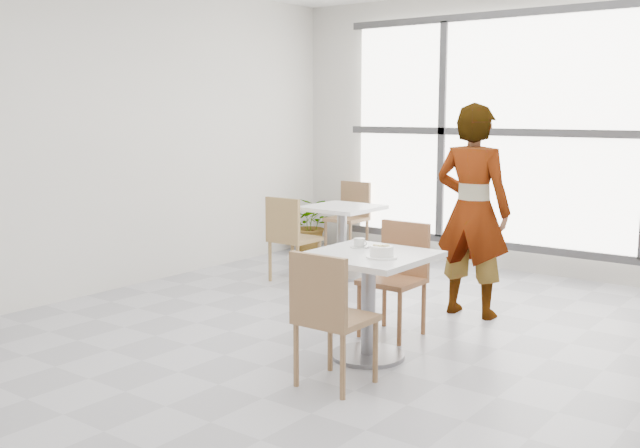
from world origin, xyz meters
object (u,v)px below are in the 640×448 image
Objects in this scene: chair_far at (398,270)px; oatmeal_bowl at (382,251)px; plant_left at (311,224)px; bg_table_left at (342,231)px; person at (473,211)px; main_table at (369,285)px; bg_chair_left_far at (350,213)px; coffee_cup at (359,244)px; chair_near at (328,311)px; bg_chair_left_near at (290,233)px.

chair_far is 4.14× the size of oatmeal_bowl.
plant_left is (-2.65, 2.30, -0.17)m from chair_far.
bg_table_left is 1.50m from plant_left.
chair_far is 0.82m from oatmeal_bowl.
bg_table_left reaches higher than plant_left.
person is at bearing 92.98° from oatmeal_bowl.
oatmeal_bowl is (0.16, -0.08, 0.27)m from main_table.
chair_far is 1.30× the size of plant_left.
bg_chair_left_far is at bearing 121.03° from bg_table_left.
coffee_cup is (-0.03, -0.49, 0.28)m from chair_far.
oatmeal_bowl is 0.31× the size of plant_left.
chair_near and chair_far have the same top height.
plant_left is (-1.15, 0.95, -0.15)m from bg_table_left.
person is 2.04m from bg_chair_left_near.
bg_chair_left_near is (-1.78, 0.84, 0.00)m from chair_far.
coffee_cup is (-0.33, 0.22, -0.01)m from oatmeal_bowl.
bg_table_left is at bearing -58.97° from bg_chair_left_far.
chair_far is 1.16× the size of bg_table_left.
coffee_cup is at bearing 142.82° from bg_chair_left_near.
person is at bearing -27.19° from plant_left.
bg_chair_left_near is at bearing -2.61° from person.
chair_near is at bearing 134.27° from bg_chair_left_near.
main_table is 0.92× the size of bg_chair_left_near.
main_table is 1.19× the size of plant_left.
bg_chair_left_near is (-2.00, 0.01, -0.39)m from person.
oatmeal_bowl reaches higher than main_table.
coffee_cup is at bearing -46.79° from plant_left.
chair_near is at bearing 89.06° from person.
coffee_cup is at bearing -51.41° from bg_table_left.
chair_near and bg_chair_left_near have the same top height.
bg_table_left is (-1.80, 2.06, -0.31)m from oatmeal_bowl.
oatmeal_bowl is 0.28× the size of bg_table_left.
chair_near is at bearing -55.98° from bg_table_left.
chair_near is 4.14× the size of oatmeal_bowl.
chair_far is 5.47× the size of coffee_cup.
main_table is at bearing -53.24° from bg_chair_left_far.
plant_left is (-2.79, 2.92, -0.19)m from main_table.
oatmeal_bowl is 2.61m from bg_chair_left_near.
main_table is at bearing -78.91° from chair_near.
bg_table_left is at bearing 131.13° from oatmeal_bowl.
bg_table_left is at bearing -119.48° from bg_chair_left_near.
oatmeal_bowl is (0.30, -0.71, 0.29)m from chair_far.
bg_chair_left_far is at bearing 127.86° from oatmeal_bowl.
bg_chair_left_far is (-2.14, 2.96, -0.28)m from coffee_cup.
chair_near is 1.00× the size of bg_chair_left_near.
bg_chair_left_near reaches higher than oatmeal_bowl.
person is (-0.05, 2.09, 0.39)m from chair_near.
person reaches higher than oatmeal_bowl.
bg_chair_left_far reaches higher than oatmeal_bowl.
plant_left is (-2.87, 1.47, -0.56)m from person.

